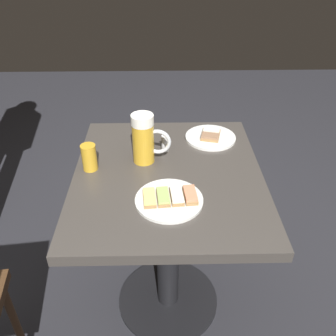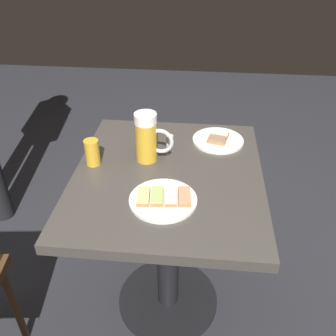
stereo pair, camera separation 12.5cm
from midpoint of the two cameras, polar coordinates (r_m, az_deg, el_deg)
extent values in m
plane|color=#28282D|center=(1.76, -2.16, -19.83)|extent=(6.00, 6.00, 0.00)
cylinder|color=black|center=(1.76, -2.16, -19.69)|extent=(0.44, 0.44, 0.01)
cylinder|color=black|center=(1.49, -2.45, -11.96)|extent=(0.09, 0.09, 0.67)
cube|color=#423D38|center=(1.27, -2.81, -1.51)|extent=(0.75, 0.65, 0.04)
cylinder|color=white|center=(1.14, -2.85, -5.11)|extent=(0.21, 0.21, 0.01)
cube|color=#9E7547|center=(1.13, 0.32, -4.47)|extent=(0.09, 0.05, 0.01)
cube|color=#EA8E66|center=(1.13, 0.32, -4.07)|extent=(0.08, 0.04, 0.01)
cube|color=#9E7547|center=(1.13, -1.80, -4.61)|extent=(0.09, 0.05, 0.01)
cube|color=white|center=(1.12, -1.81, -4.21)|extent=(0.08, 0.04, 0.01)
cube|color=#9E7547|center=(1.13, -3.93, -4.75)|extent=(0.09, 0.05, 0.01)
cube|color=#ADC66B|center=(1.12, -3.95, -4.35)|extent=(0.08, 0.04, 0.01)
cube|color=#9E7547|center=(1.13, -6.07, -4.88)|extent=(0.09, 0.05, 0.01)
cube|color=#EFE07A|center=(1.12, -6.10, -4.49)|extent=(0.08, 0.04, 0.01)
cylinder|color=white|center=(1.46, 4.18, 4.67)|extent=(0.20, 0.20, 0.01)
cube|color=#9E7547|center=(1.48, 4.34, 5.50)|extent=(0.06, 0.08, 0.01)
cube|color=white|center=(1.47, 4.36, 5.84)|extent=(0.06, 0.07, 0.01)
cube|color=#9E7547|center=(1.44, 4.05, 4.59)|extent=(0.06, 0.08, 0.01)
cube|color=#997051|center=(1.43, 4.06, 4.94)|extent=(0.06, 0.07, 0.01)
cylinder|color=gold|center=(1.29, -6.63, 3.78)|extent=(0.08, 0.08, 0.15)
cylinder|color=white|center=(1.25, -6.90, 7.36)|extent=(0.08, 0.08, 0.03)
torus|color=silver|center=(1.28, -4.44, 4.00)|extent=(0.02, 0.10, 0.10)
cylinder|color=gold|center=(1.30, -14.85, 1.52)|extent=(0.05, 0.05, 0.09)
cylinder|color=silver|center=(1.37, -3.10, 3.77)|extent=(0.03, 0.03, 0.07)
cylinder|color=#472D19|center=(1.57, -24.94, -20.92)|extent=(0.03, 0.03, 0.42)
camera|label=1|loc=(0.06, -92.86, -1.96)|focal=39.28mm
camera|label=2|loc=(0.06, 87.14, 1.96)|focal=39.28mm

